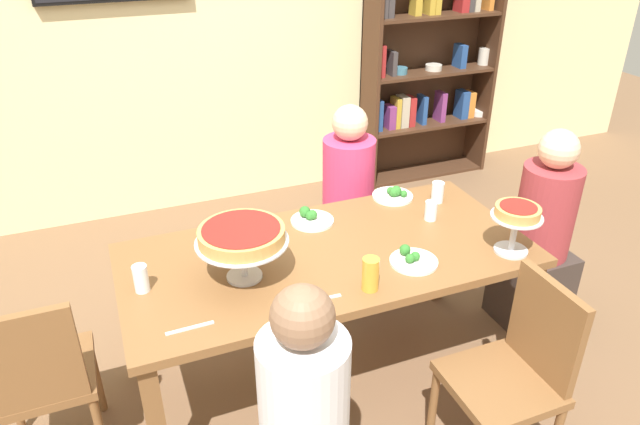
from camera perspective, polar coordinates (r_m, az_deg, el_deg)
The scene contains 19 objects.
ground_plane at distance 3.09m, azimuth 0.71°, elevation -15.49°, with size 12.00×12.00×0.00m, color brown.
rear_partition at distance 4.40m, azimuth -10.71°, elevation 18.25°, with size 8.00×0.12×2.80m, color beige.
dining_table at distance 2.68m, azimuth 0.79°, elevation -5.38°, with size 1.83×0.87×0.74m.
bookshelf at distance 4.92m, azimuth 10.63°, elevation 15.83°, with size 1.15×0.30×2.21m.
diner_far_right at distance 3.48m, azimuth 2.71°, elevation 0.04°, with size 0.34×0.34×1.15m.
diner_head_east at distance 3.37m, azimuth 20.47°, elevation -3.00°, with size 0.34×0.34×1.15m.
chair_head_west at distance 2.63m, azimuth -25.59°, elevation -14.26°, with size 0.40×0.40×0.87m.
chair_near_right at distance 2.54m, azimuth 18.51°, elevation -14.22°, with size 0.40×0.40×0.87m.
deep_dish_pizza_stand at distance 2.38m, azimuth -7.63°, elevation -2.39°, with size 0.38×0.38×0.24m.
personal_pizza_stand at distance 2.69m, azimuth 18.58°, elevation -0.45°, with size 0.23×0.23×0.23m.
salad_plate_near_diner at distance 2.86m, azimuth -0.90°, elevation -0.54°, with size 0.21×0.21×0.07m.
salad_plate_far_diner at distance 3.11m, azimuth 7.18°, elevation 1.75°, with size 0.21×0.21×0.07m.
salad_plate_spare at distance 2.58m, azimuth 8.98°, elevation -4.49°, with size 0.21×0.21×0.06m.
beer_glass_amber_tall at distance 2.37m, azimuth 4.93°, elevation -5.99°, with size 0.07×0.07×0.14m, color gold.
water_glass_clear_near at distance 2.47m, azimuth -17.03°, elevation -6.16°, with size 0.06×0.06×0.12m, color white.
water_glass_clear_far at distance 2.92m, azimuth 10.74°, elevation 0.18°, with size 0.06×0.06×0.10m, color white.
water_glass_clear_spare at distance 3.09m, azimuth 11.37°, elevation 1.95°, with size 0.06×0.06×0.11m, color white.
cutlery_fork_near at distance 2.26m, azimuth -12.54°, elevation -10.92°, with size 0.18×0.02×0.01m, color silver.
cutlery_knife_near at distance 2.34m, azimuth -0.06°, elevation -8.44°, with size 0.18×0.02×0.01m, color silver.
Camera 1 is at (-0.86, -2.05, 2.15)m, focal length 32.90 mm.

